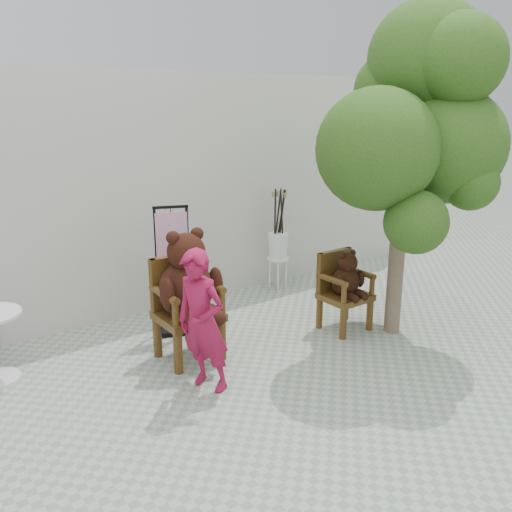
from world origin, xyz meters
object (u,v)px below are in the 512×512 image
Objects in this scene: person at (203,322)px; display_stand at (174,285)px; chair_big at (187,288)px; stool_bucket at (278,245)px; tree at (415,116)px; chair_small at (344,283)px.

person is 1.48m from display_stand.
chair_big is 2.49m from stool_bucket.
stool_bucket is at bearing 35.91° from display_stand.
chair_big is at bearing -85.09° from display_stand.
stool_bucket is 0.39× the size of tree.
stool_bucket reaches higher than chair_small.
display_stand is (0.20, 0.70, -0.20)m from chair_big.
chair_small is 1.64m from stool_bucket.
chair_big is at bearing 139.58° from person.
person is at bearing -171.79° from chair_small.
chair_big is 1.93m from chair_small.
stool_bucket is (2.40, 1.92, -0.06)m from person.
chair_small is at bearing 76.09° from person.
stool_bucket is 2.79m from tree.
tree is at bearing 64.37° from person.
person reaches higher than chair_small.
display_stand reaches higher than person.
chair_small is 2.02m from tree.
display_stand reaches higher than chair_big.
tree reaches higher than stool_bucket.
chair_big is at bearing 159.83° from tree.
stool_bucket reaches higher than chair_big.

